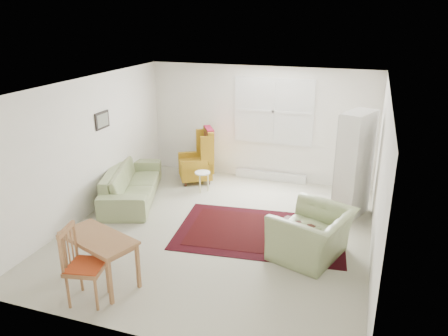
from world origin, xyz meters
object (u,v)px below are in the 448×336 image
(sofa, at_px, (132,177))
(wingback_chair, at_px, (195,155))
(armchair, at_px, (312,230))
(cabinet, at_px, (354,165))
(desk, at_px, (100,259))
(desk_chair, at_px, (86,265))
(stool, at_px, (203,181))
(coffee_table, at_px, (292,239))

(sofa, distance_m, wingback_chair, 1.55)
(armchair, bearing_deg, cabinet, -176.81)
(armchair, relative_size, wingback_chair, 0.96)
(desk, distance_m, desk_chair, 0.46)
(stool, distance_m, cabinet, 3.10)
(armchair, relative_size, stool, 2.70)
(sofa, distance_m, armchair, 3.87)
(armchair, bearing_deg, sofa, -87.58)
(desk, xyz_separation_m, desk_chair, (0.08, -0.42, 0.17))
(wingback_chair, distance_m, desk_chair, 4.42)
(wingback_chair, distance_m, stool, 0.72)
(stool, bearing_deg, coffee_table, -39.71)
(desk, bearing_deg, armchair, 31.23)
(armchair, distance_m, stool, 3.17)
(armchair, distance_m, desk, 3.12)
(armchair, bearing_deg, stool, -108.30)
(sofa, relative_size, cabinet, 1.17)
(coffee_table, bearing_deg, cabinet, 65.37)
(sofa, distance_m, desk_chair, 3.31)
(sofa, xyz_separation_m, desk, (1.06, -2.69, -0.11))
(stool, bearing_deg, sofa, -145.69)
(armchair, height_order, desk, armchair)
(armchair, xyz_separation_m, desk, (-2.66, -1.61, -0.10))
(cabinet, bearing_deg, desk, -111.44)
(stool, xyz_separation_m, desk_chair, (-0.06, -3.93, 0.31))
(armchair, xyz_separation_m, stool, (-2.52, 1.90, -0.24))
(wingback_chair, relative_size, coffee_table, 2.21)
(wingback_chair, bearing_deg, armchair, 19.99)
(armchair, height_order, cabinet, cabinet)
(desk, bearing_deg, cabinet, 46.87)
(stool, height_order, cabinet, cabinet)
(armchair, distance_m, coffee_table, 0.38)
(armchair, relative_size, desk, 1.05)
(wingback_chair, bearing_deg, stool, 6.47)
(sofa, bearing_deg, wingback_chair, -51.90)
(sofa, bearing_deg, desk, -177.78)
(coffee_table, distance_m, desk_chair, 3.10)
(wingback_chair, relative_size, stool, 2.82)
(armchair, bearing_deg, desk_chair, -33.20)
(armchair, xyz_separation_m, wingback_chair, (-2.89, 2.38, 0.15))
(sofa, relative_size, desk, 2.05)
(coffee_table, xyz_separation_m, cabinet, (0.78, 1.69, 0.75))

